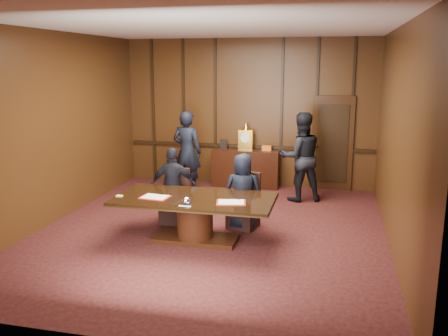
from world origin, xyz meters
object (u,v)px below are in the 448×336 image
Objects in this scene: sideboard at (246,167)px; conference_table at (195,212)px; witness_left at (187,152)px; witness_right at (301,157)px; signatory_left at (173,186)px; signatory_right at (243,191)px.

sideboard is 0.61× the size of conference_table.
witness_left is at bearing 109.81° from conference_table.
witness_left is at bearing -24.73° from witness_right.
signatory_left reaches higher than signatory_right.
conference_table is at bearing 117.50° from witness_left.
signatory_left is 2.26m from witness_left.
sideboard reaches higher than conference_table.
sideboard is 1.13× the size of signatory_left.
sideboard is at bearing -54.79° from witness_right.
signatory_right is (0.65, 0.80, 0.18)m from conference_table.
witness_left reaches higher than conference_table.
conference_table is 1.91× the size of signatory_right.
signatory_left is at bearing 22.23° from witness_right.
witness_left is at bearing -90.76° from signatory_left.
witness_right is at bearing -33.17° from sideboard.
witness_right is (2.59, -0.14, 0.02)m from witness_left.
signatory_right is (1.30, 0.00, -0.02)m from signatory_left.
sideboard is 1.51m from witness_left.
witness_right is at bearing -175.42° from witness_left.
signatory_right is (0.51, -2.96, 0.20)m from sideboard.
signatory_left is at bearing -104.98° from sideboard.
signatory_right is 0.73× the size of witness_left.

